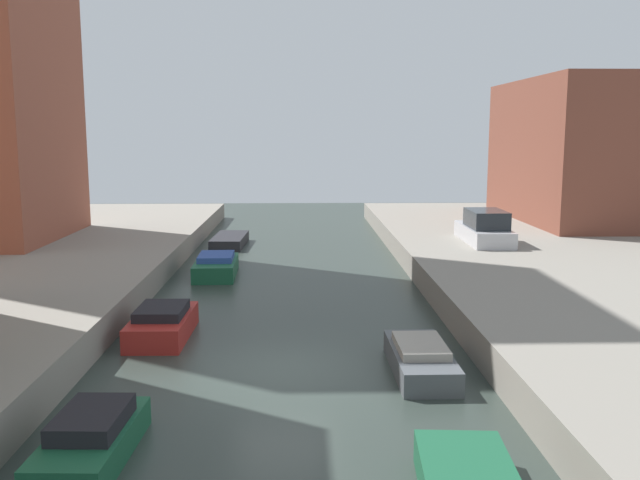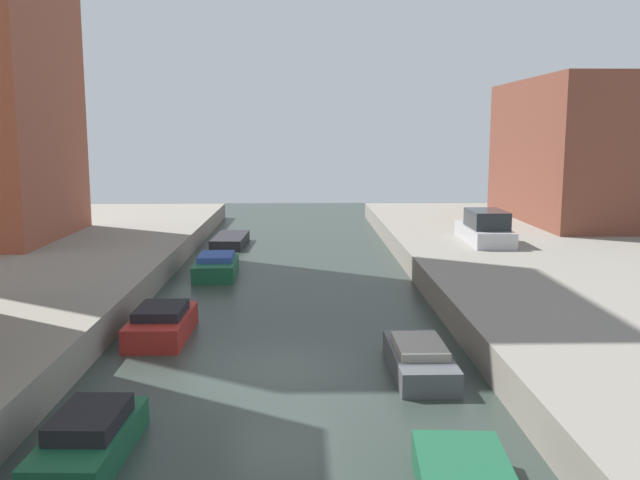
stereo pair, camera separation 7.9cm
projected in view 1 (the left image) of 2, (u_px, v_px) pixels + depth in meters
The scene contains 8 objects.
ground_plane at pixel (284, 369), 17.75m from camera, with size 84.00×84.00×0.00m, color #2D3833.
low_block_right at pixel (606, 151), 39.56m from camera, with size 10.00×13.31×7.96m, color brown.
parked_car at pixel (485, 229), 31.68m from camera, with size 1.81×4.73×1.52m.
moored_boat_left_2 at pixel (92, 439), 12.81m from camera, with size 1.50×3.34×0.91m.
moored_boat_left_3 at pixel (162, 324), 20.38m from camera, with size 1.63×3.42×0.96m.
moored_boat_left_4 at pixel (216, 266), 29.21m from camera, with size 1.78×3.71×0.92m.
moored_boat_left_5 at pixel (230, 241), 36.94m from camera, with size 1.76×4.16×0.55m.
moored_boat_right_3 at pixel (420, 359), 17.45m from camera, with size 1.43×3.64×0.79m.
Camera 1 is at (0.45, -17.04, 6.02)m, focal length 38.75 mm.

